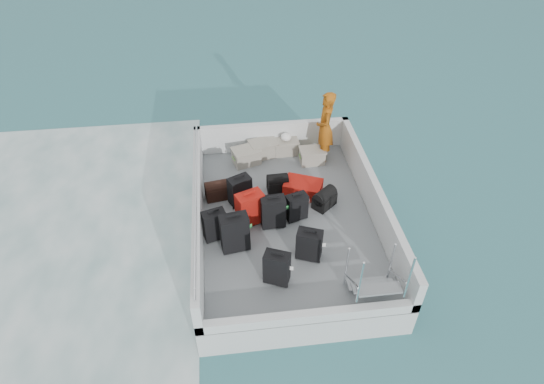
{
  "coord_description": "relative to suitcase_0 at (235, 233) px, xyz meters",
  "views": [
    {
      "loc": [
        -1.1,
        -6.55,
        6.84
      ],
      "look_at": [
        -0.26,
        0.35,
        1.0
      ],
      "focal_mm": 30.0,
      "sensor_mm": 36.0,
      "label": 1
    }
  ],
  "objects": [
    {
      "name": "ground",
      "position": [
        1.06,
        0.73,
        -1.01
      ],
      "size": [
        160.0,
        160.0,
        0.0
      ],
      "primitive_type": "plane",
      "color": "#1C5C65",
      "rests_on": "ground"
    },
    {
      "name": "wake_foam",
      "position": [
        -3.74,
        0.73,
        -1.01
      ],
      "size": [
        10.0,
        10.0,
        0.0
      ],
      "primitive_type": "plane",
      "color": "white",
      "rests_on": "ground"
    },
    {
      "name": "ferry_hull",
      "position": [
        1.06,
        0.73,
        -0.71
      ],
      "size": [
        3.6,
        5.0,
        0.6
      ],
      "primitive_type": "cube",
      "color": "silver",
      "rests_on": "ground"
    },
    {
      "name": "deck",
      "position": [
        1.06,
        0.73,
        -0.4
      ],
      "size": [
        3.3,
        4.7,
        0.02
      ],
      "primitive_type": "cube",
      "color": "slate",
      "rests_on": "ferry_hull"
    },
    {
      "name": "deck_fittings",
      "position": [
        1.41,
        0.41,
        -0.02
      ],
      "size": [
        3.6,
        5.0,
        0.9
      ],
      "color": "silver",
      "rests_on": "deck"
    },
    {
      "name": "suitcase_0",
      "position": [
        0.0,
        0.0,
        0.0
      ],
      "size": [
        0.55,
        0.36,
        0.78
      ],
      "primitive_type": "cube",
      "rotation": [
        0.0,
        0.0,
        0.15
      ],
      "color": "black",
      "rests_on": "deck"
    },
    {
      "name": "suitcase_1",
      "position": [
        -0.36,
        0.32,
        -0.07
      ],
      "size": [
        0.48,
        0.35,
        0.64
      ],
      "primitive_type": "cube",
      "rotation": [
        0.0,
        0.0,
        0.29
      ],
      "color": "black",
      "rests_on": "deck"
    },
    {
      "name": "suitcase_2",
      "position": [
        0.17,
        1.26,
        -0.07
      ],
      "size": [
        0.52,
        0.43,
        0.64
      ],
      "primitive_type": "cube",
      "rotation": [
        0.0,
        0.0,
        0.44
      ],
      "color": "black",
      "rests_on": "deck"
    },
    {
      "name": "suitcase_3",
      "position": [
        0.65,
        -0.85,
        -0.06
      ],
      "size": [
        0.49,
        0.4,
        0.66
      ],
      "primitive_type": "cube",
      "rotation": [
        0.0,
        0.0,
        -0.4
      ],
      "color": "black",
      "rests_on": "deck"
    },
    {
      "name": "suitcase_4",
      "position": [
        0.76,
        0.52,
        -0.05
      ],
      "size": [
        0.47,
        0.3,
        0.68
      ],
      "primitive_type": "cube",
      "rotation": [
        0.0,
        0.0,
        0.05
      ],
      "color": "black",
      "rests_on": "deck"
    },
    {
      "name": "suitcase_5",
      "position": [
        0.33,
        0.67,
        -0.04
      ],
      "size": [
        0.59,
        0.47,
        0.7
      ],
      "primitive_type": "cube",
      "rotation": [
        0.0,
        0.0,
        0.38
      ],
      "color": "#AB190D",
      "rests_on": "deck"
    },
    {
      "name": "suitcase_6",
      "position": [
        1.3,
        -0.38,
        -0.08
      ],
      "size": [
        0.51,
        0.41,
        0.62
      ],
      "primitive_type": "cube",
      "rotation": [
        0.0,
        0.0,
        -0.37
      ],
      "color": "black",
      "rests_on": "deck"
    },
    {
      "name": "suitcase_7",
      "position": [
        1.24,
        0.66,
        -0.1
      ],
      "size": [
        0.46,
        0.35,
        0.58
      ],
      "primitive_type": "cube",
      "rotation": [
        0.0,
        0.0,
        0.3
      ],
      "color": "black",
      "rests_on": "deck"
    },
    {
      "name": "suitcase_8",
      "position": [
        1.5,
        1.4,
        -0.24
      ],
      "size": [
        0.9,
        0.77,
        0.3
      ],
      "primitive_type": "cube",
      "rotation": [
        0.0,
        0.0,
        1.16
      ],
      "color": "#AB190D",
      "rests_on": "deck"
    },
    {
      "name": "duffel_0",
      "position": [
        -0.29,
        1.49,
        -0.23
      ],
      "size": [
        0.52,
        0.38,
        0.32
      ],
      "primitive_type": null,
      "rotation": [
        0.0,
        0.0,
        0.17
      ],
      "color": "black",
      "rests_on": "deck"
    },
    {
      "name": "duffel_1",
      "position": [
        0.99,
        1.57,
        -0.23
      ],
      "size": [
        0.45,
        0.31,
        0.32
      ],
      "primitive_type": null,
      "rotation": [
        0.0,
        0.0,
        0.03
      ],
      "color": "black",
      "rests_on": "deck"
    },
    {
      "name": "duffel_2",
      "position": [
        1.87,
        0.96,
        -0.23
      ],
      "size": [
        0.55,
        0.53,
        0.32
      ],
      "primitive_type": null,
      "rotation": [
        0.0,
        0.0,
        0.7
      ],
      "color": "black",
      "rests_on": "deck"
    },
    {
      "name": "crate_0",
      "position": [
        0.41,
        2.64,
        -0.21
      ],
      "size": [
        0.67,
        0.55,
        0.35
      ],
      "primitive_type": "cube",
      "rotation": [
        0.0,
        0.0,
        0.29
      ],
      "color": "gray",
      "rests_on": "deck"
    },
    {
      "name": "crate_1",
      "position": [
        0.82,
        2.88,
        -0.21
      ],
      "size": [
        0.69,
        0.56,
        0.36
      ],
      "primitive_type": "cube",
      "rotation": [
        0.0,
        0.0,
        0.27
      ],
      "color": "gray",
      "rests_on": "deck"
    },
    {
      "name": "crate_2",
      "position": [
        1.36,
        2.93,
        -0.23
      ],
      "size": [
        0.55,
        0.39,
        0.32
      ],
      "primitive_type": "cube",
      "rotation": [
        0.0,
        0.0,
        0.04
      ],
      "color": "gray",
      "rests_on": "deck"
    },
    {
      "name": "crate_3",
      "position": [
        1.91,
        2.48,
        -0.23
      ],
      "size": [
        0.55,
        0.38,
        0.33
      ],
      "primitive_type": "cube",
      "rotation": [
        0.0,
        0.0,
        0.02
      ],
      "color": "gray",
      "rests_on": "deck"
    },
    {
      "name": "yellow_bag",
      "position": [
        2.08,
        2.71,
        -0.28
      ],
      "size": [
        0.28,
        0.26,
        0.22
      ],
      "primitive_type": "ellipsoid",
      "color": "yellow",
      "rests_on": "deck"
    },
    {
      "name": "white_bag",
      "position": [
        1.36,
        2.93,
        0.02
      ],
      "size": [
        0.24,
        0.24,
        0.18
      ],
      "primitive_type": "ellipsoid",
      "color": "white",
      "rests_on": "crate_2"
    },
    {
      "name": "passenger",
      "position": [
        2.18,
        2.6,
        0.45
      ],
      "size": [
        0.48,
        0.67,
        1.68
      ],
      "primitive_type": "imported",
      "rotation": [
        0.0,
        0.0,
        -1.7
      ],
      "color": "orange",
      "rests_on": "deck"
    }
  ]
}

